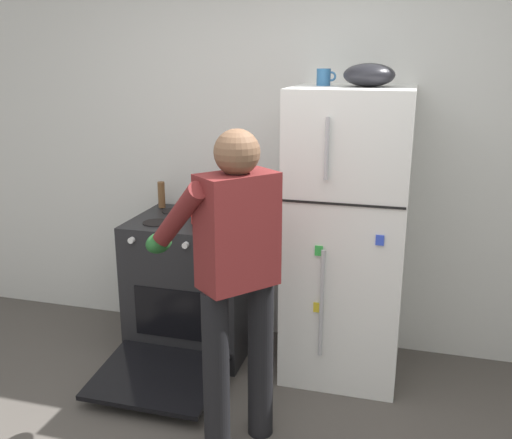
# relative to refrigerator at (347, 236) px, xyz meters

# --- Properties ---
(kitchen_wall_back) EXTENTS (6.00, 0.10, 2.70)m
(kitchen_wall_back) POSITION_rel_refrigerator_xyz_m (-0.40, 0.38, 0.48)
(kitchen_wall_back) COLOR silver
(kitchen_wall_back) RESTS_ON ground
(refrigerator) EXTENTS (0.68, 0.72, 1.74)m
(refrigerator) POSITION_rel_refrigerator_xyz_m (0.00, 0.00, 0.00)
(refrigerator) COLOR white
(refrigerator) RESTS_ON ground
(stove_range) EXTENTS (0.76, 1.21, 0.90)m
(stove_range) POSITION_rel_refrigerator_xyz_m (-0.99, -0.02, -0.43)
(stove_range) COLOR black
(stove_range) RESTS_ON ground
(person_cook) EXTENTS (0.71, 0.73, 1.60)m
(person_cook) POSITION_rel_refrigerator_xyz_m (-0.44, -0.87, 0.09)
(person_cook) COLOR black
(person_cook) RESTS_ON ground
(red_pot) EXTENTS (0.37, 0.27, 0.12)m
(red_pot) POSITION_rel_refrigerator_xyz_m (-0.83, -0.05, 0.09)
(red_pot) COLOR red
(red_pot) RESTS_ON stove_range
(coffee_mug) EXTENTS (0.11, 0.08, 0.10)m
(coffee_mug) POSITION_rel_refrigerator_xyz_m (-0.18, 0.05, 0.92)
(coffee_mug) COLOR #2D6093
(coffee_mug) RESTS_ON refrigerator
(pepper_mill) EXTENTS (0.05, 0.05, 0.18)m
(pepper_mill) POSITION_rel_refrigerator_xyz_m (-1.29, 0.20, 0.12)
(pepper_mill) COLOR brown
(pepper_mill) RESTS_ON stove_range
(mixing_bowl) EXTENTS (0.28, 0.28, 0.13)m
(mixing_bowl) POSITION_rel_refrigerator_xyz_m (0.08, 0.00, 0.93)
(mixing_bowl) COLOR black
(mixing_bowl) RESTS_ON refrigerator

